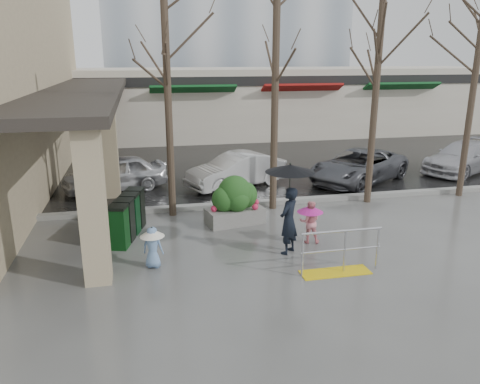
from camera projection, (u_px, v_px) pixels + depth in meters
name	position (u px, v px, depth m)	size (l,w,h in m)	color
ground	(266.00, 256.00, 11.46)	(120.00, 120.00, 0.00)	#51514F
street_asphalt	(182.00, 127.00, 32.10)	(120.00, 36.00, 0.01)	black
curb	(234.00, 204.00, 15.19)	(120.00, 0.30, 0.15)	gray
canopy_slab	(82.00, 87.00, 16.98)	(2.80, 18.00, 0.25)	#2D2823
pillar_front	(92.00, 205.00, 9.71)	(0.55, 0.55, 3.50)	tan
pillar_back	(109.00, 147.00, 15.81)	(0.55, 0.55, 3.50)	tan
storefront_row	(221.00, 102.00, 28.15)	(34.00, 6.74, 4.00)	beige
handrail	(339.00, 257.00, 10.50)	(1.90, 0.50, 1.03)	yellow
tree_west	(166.00, 42.00, 13.00)	(3.20, 3.20, 6.80)	#382B21
tree_midwest	(276.00, 37.00, 13.61)	(3.20, 3.20, 7.00)	#382B21
tree_mideast	(379.00, 51.00, 14.38)	(3.20, 3.20, 6.50)	#382B21
woman	(289.00, 201.00, 11.29)	(1.20, 1.20, 2.30)	black
child_pink	(310.00, 219.00, 12.15)	(0.69, 0.69, 1.13)	pink
child_blue	(153.00, 243.00, 10.71)	(0.57, 0.57, 0.99)	#6E93C4
planter	(235.00, 201.00, 13.55)	(1.77, 1.14, 1.43)	gray
news_boxes	(128.00, 217.00, 12.56)	(0.99, 2.08, 1.13)	#0E3D14
car_a	(115.00, 173.00, 16.90)	(1.49, 3.70, 1.26)	silver
car_b	(236.00, 170.00, 17.36)	(1.33, 3.82, 1.26)	silver
car_c	(358.00, 166.00, 18.03)	(2.09, 4.53, 1.26)	#57595F
car_d	(464.00, 157.00, 19.61)	(1.77, 4.34, 1.26)	#BCBBC1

